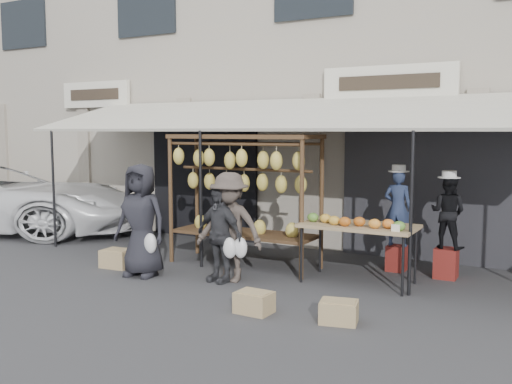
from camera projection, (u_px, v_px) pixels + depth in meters
ground_plane at (214, 291)px, 8.18m from camera, size 90.00×90.00×0.00m
shophouse at (363, 73)px, 13.45m from camera, size 24.00×6.15×7.30m
awning at (285, 115)px, 9.89m from camera, size 10.00×2.35×2.92m
banana_rack at (243, 174)px, 9.58m from camera, size 2.60×0.90×2.24m
produce_table at (357, 226)px, 8.49m from camera, size 1.70×0.90×1.04m
vendor_left at (398, 208)px, 9.27m from camera, size 0.46×0.30×1.25m
vendor_right at (448, 212)px, 8.81m from camera, size 0.62×0.52×1.14m
customer_left at (141, 220)px, 8.98m from camera, size 0.93×0.66×1.78m
customer_mid at (219, 234)px, 8.65m from camera, size 0.91×0.51×1.46m
customer_right at (230, 227)px, 8.66m from camera, size 1.13×0.72×1.67m
stool_left at (396, 258)px, 9.36m from camera, size 0.33×0.33×0.42m
stool_right at (446, 263)px, 8.90m from camera, size 0.38×0.38×0.47m
crate_near_a at (254, 302)px, 7.20m from camera, size 0.46×0.36×0.27m
crate_near_b at (339, 312)px, 6.82m from camera, size 0.50×0.42×0.26m
crate_far at (117, 259)px, 9.61m from camera, size 0.52×0.41×0.30m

